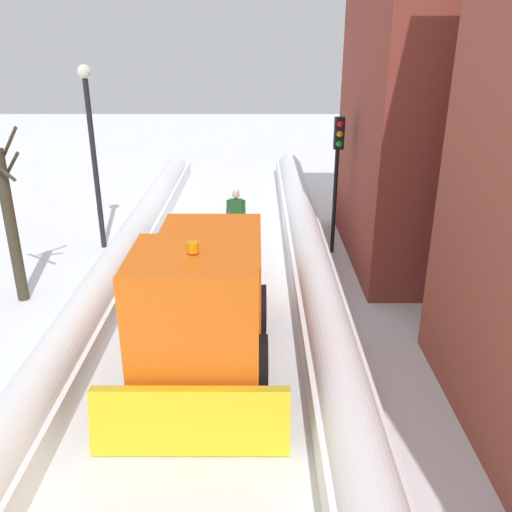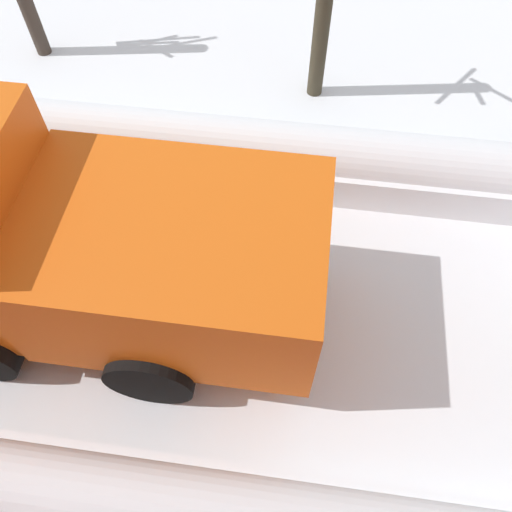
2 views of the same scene
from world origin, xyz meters
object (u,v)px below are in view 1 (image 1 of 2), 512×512
at_px(traffic_light_pole, 337,160).
at_px(bare_tree_near, 11,223).
at_px(plow_truck, 204,294).
at_px(skier, 236,213).
at_px(street_lamp, 92,138).

bearing_deg(traffic_light_pole, bare_tree_near, 20.92).
bearing_deg(bare_tree_near, plow_truck, 151.36).
bearing_deg(plow_truck, traffic_light_pole, -120.06).
bearing_deg(skier, plow_truck, 86.81).
distance_m(plow_truck, street_lamp, 7.74).
relative_size(plow_truck, traffic_light_pole, 1.44).
bearing_deg(traffic_light_pole, street_lamp, -4.10).
relative_size(plow_truck, skier, 3.31).
xyz_separation_m(plow_truck, street_lamp, (3.86, -6.41, 2.01)).
xyz_separation_m(traffic_light_pole, street_lamp, (7.26, -0.52, 0.56)).
bearing_deg(traffic_light_pole, skier, -18.48).
distance_m(traffic_light_pole, street_lamp, 7.30).
bearing_deg(skier, street_lamp, 6.58).
distance_m(traffic_light_pole, bare_tree_near, 8.98).
xyz_separation_m(plow_truck, traffic_light_pole, (-3.41, -5.89, 1.45)).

